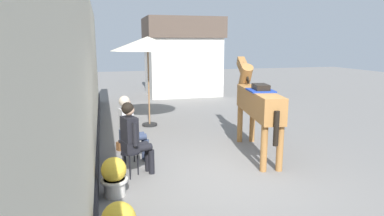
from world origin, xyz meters
TOP-DOWN VIEW (x-y plane):
  - ground_plane at (0.00, 3.00)m, footprint 40.00×40.00m
  - pub_facade_wall at (-2.55, 1.50)m, footprint 0.34×14.00m
  - distant_cottage at (1.40, 9.64)m, footprint 3.40×2.60m
  - seated_visitor_near at (-1.72, 0.37)m, footprint 0.61×0.49m
  - seated_visitor_far at (-1.73, 1.10)m, footprint 0.61×0.48m
  - saddled_horse_center at (1.01, 1.01)m, footprint 0.80×2.98m
  - flower_planter_middle at (-2.11, -0.36)m, footprint 0.43×0.43m
  - cafe_parasol at (-0.93, 4.05)m, footprint 2.10×2.10m
  - satchel_bag at (-1.84, 1.98)m, footprint 0.30×0.25m

SIDE VIEW (x-z plane):
  - ground_plane at x=0.00m, z-range 0.00..0.00m
  - satchel_bag at x=-1.84m, z-range 0.00..0.20m
  - flower_planter_middle at x=-2.11m, z-range 0.01..0.65m
  - seated_visitor_near at x=-1.72m, z-range 0.08..1.47m
  - seated_visitor_far at x=-1.73m, z-range 0.08..1.47m
  - saddled_horse_center at x=1.01m, z-range 0.13..2.19m
  - pub_facade_wall at x=-2.55m, z-range -0.16..3.24m
  - distant_cottage at x=1.40m, z-range 0.05..3.55m
  - cafe_parasol at x=-0.93m, z-range 1.07..3.65m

